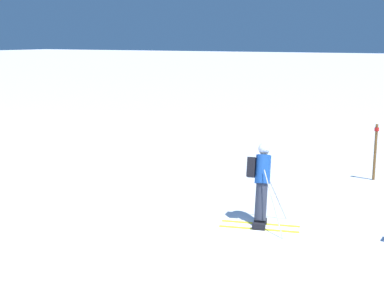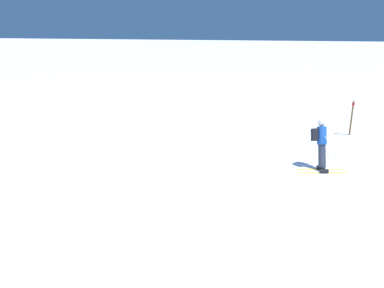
# 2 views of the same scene
# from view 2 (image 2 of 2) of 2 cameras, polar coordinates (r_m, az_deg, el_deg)

# --- Properties ---
(ground_plane) EXTENTS (300.00, 300.00, 0.00)m
(ground_plane) POSITION_cam_2_polar(r_m,az_deg,el_deg) (12.84, 19.46, -6.17)
(ground_plane) COLOR white
(skier) EXTENTS (1.24, 1.80, 1.81)m
(skier) POSITION_cam_2_polar(r_m,az_deg,el_deg) (14.18, 19.08, 0.34)
(skier) COLOR yellow
(skier) RESTS_ON ground
(trail_marker) EXTENTS (0.13, 0.13, 1.65)m
(trail_marker) POSITION_cam_2_polar(r_m,az_deg,el_deg) (19.20, 23.17, 3.91)
(trail_marker) COLOR brown
(trail_marker) RESTS_ON ground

